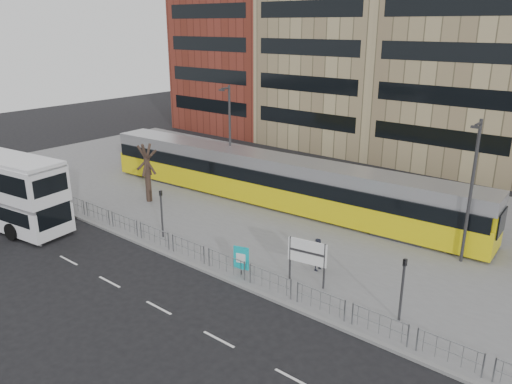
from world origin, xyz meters
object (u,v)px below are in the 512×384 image
Objects in this scene: pedestrian at (319,254)px; lamp_post_west at (229,134)px; ad_panel at (241,258)px; bare_tree at (145,141)px; station_sign at (307,254)px; tram at (274,180)px; traffic_light_east at (403,282)px; lamp_post_east at (471,187)px; traffic_light_west at (161,208)px.

pedestrian is 0.22× the size of lamp_post_west.
lamp_post_west is at bearing 117.70° from ad_panel.
station_sign is at bearing -10.47° from bare_tree.
station_sign is at bearing -48.29° from tram.
traffic_light_east is 0.37× the size of lamp_post_west.
lamp_post_east reaches higher than tram.
lamp_post_west is (-18.76, 9.19, 2.61)m from traffic_light_east.
lamp_post_west is (-13.58, 9.06, 2.88)m from station_sign.
pedestrian is at bearing -133.49° from lamp_post_east.
pedestrian is 5.96m from traffic_light_east.
pedestrian is at bearing 8.37° from traffic_light_west.
lamp_post_west is 1.27× the size of bare_tree.
lamp_post_west is 1.03× the size of lamp_post_east.
lamp_post_east is (14.19, -0.95, 2.62)m from tram.
pedestrian is 0.60× the size of traffic_light_east.
lamp_post_east reaches higher than ad_panel.
lamp_post_west reaches higher than traffic_light_east.
station_sign reaches higher than pedestrian.
tram is at bearing -4.20° from lamp_post_west.
lamp_post_west is at bearing 158.05° from traffic_light_east.
station_sign is 0.37× the size of bare_tree.
tram is at bearing 101.92° from ad_panel.
lamp_post_east is (8.63, 9.16, 3.50)m from ad_panel.
bare_tree is at bearing 87.16° from pedestrian.
lamp_post_west is 6.68m from bare_tree.
bare_tree is at bearing -115.76° from lamp_post_west.
traffic_light_east is 0.38× the size of lamp_post_east.
pedestrian is (-0.38, 1.72, -0.78)m from station_sign.
ad_panel is at bearing -167.35° from traffic_light_east.
ad_panel is 15.12m from lamp_post_west.
traffic_light_west is at bearing 158.05° from ad_panel.
lamp_post_east is (15.79, 8.53, 2.49)m from traffic_light_west.
ad_panel is (5.56, -10.10, -0.88)m from tram.
lamp_post_east is (18.93, -1.29, -0.12)m from lamp_post_west.
lamp_post_west reaches higher than ad_panel.
station_sign is at bearing -124.59° from lamp_post_east.
ad_panel is at bearing -166.60° from station_sign.
bare_tree is (-21.67, 3.17, 2.70)m from traffic_light_east.
station_sign is (8.83, -8.71, -0.14)m from tram.
lamp_post_west is at bearing 172.11° from tram.
tram is at bearing 176.19° from lamp_post_east.
tram is 19.06× the size of ad_panel.
lamp_post_east is (0.17, 7.89, 2.49)m from traffic_light_east.
tram is 3.82× the size of lamp_post_east.
bare_tree reaches higher than traffic_light_east.
ad_panel is 0.53× the size of traffic_light_east.
tram is 10.08× the size of traffic_light_west.
lamp_post_east reaches higher than bare_tree.
lamp_post_west is (-13.20, 7.34, 3.66)m from pedestrian.
traffic_light_east is (8.45, 1.26, 1.01)m from ad_panel.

